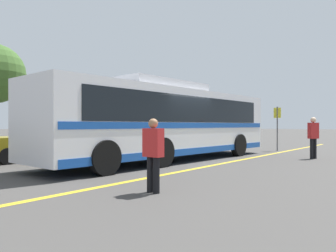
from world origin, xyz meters
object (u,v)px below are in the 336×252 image
object	(u,v)px
pedestrian_1	(153,151)
bus_stop_sign	(277,123)
parked_car_3	(162,136)
pedestrian_0	(313,135)
transit_bus	(168,121)
parked_car_2	(85,139)

from	to	relation	value
pedestrian_1	bus_stop_sign	distance (m)	12.75
parked_car_3	bus_stop_sign	world-z (taller)	bus_stop_sign
parked_car_3	pedestrian_0	xyz separation A→B (m)	(-1.21, -9.19, 0.26)
transit_bus	parked_car_2	distance (m)	4.73
bus_stop_sign	parked_car_2	bearing A→B (deg)	-125.46
parked_car_2	pedestrian_1	distance (m)	9.41
pedestrian_1	pedestrian_0	bearing A→B (deg)	85.38
pedestrian_0	bus_stop_sign	distance (m)	4.19
pedestrian_0	transit_bus	bearing A→B (deg)	165.93
transit_bus	bus_stop_sign	world-z (taller)	transit_bus
transit_bus	pedestrian_1	xyz separation A→B (m)	(-5.06, -3.57, -0.72)
transit_bus	pedestrian_1	distance (m)	6.23
transit_bus	parked_car_3	size ratio (longest dim) A/B	2.60
parked_car_3	pedestrian_1	bearing A→B (deg)	-48.06
parked_car_2	bus_stop_sign	xyz separation A→B (m)	(7.99, -6.36, 0.77)
pedestrian_0	pedestrian_1	xyz separation A→B (m)	(-9.40, 0.81, -0.12)
transit_bus	bus_stop_sign	distance (m)	7.74
transit_bus	bus_stop_sign	bearing A→B (deg)	80.19
transit_bus	pedestrian_0	distance (m)	6.19
parked_car_2	parked_car_3	bearing A→B (deg)	-93.16
pedestrian_1	transit_bus	bearing A→B (deg)	125.47
pedestrian_1	parked_car_3	bearing A→B (deg)	128.60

